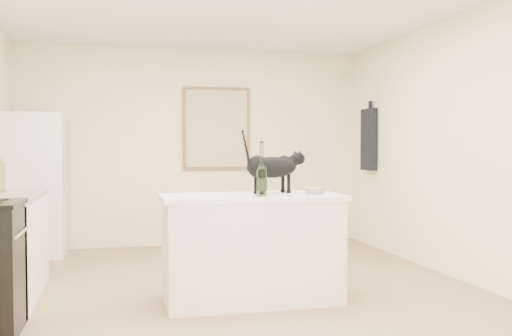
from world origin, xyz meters
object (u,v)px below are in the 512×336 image
at_px(black_cat, 271,170).
at_px(glass_bowl, 315,191).
at_px(wine_bottle, 262,172).
at_px(fridge, 35,185).

xyz_separation_m(black_cat, glass_bowl, (0.34, -0.16, -0.17)).
bearing_deg(black_cat, glass_bowl, -45.76).
height_order(black_cat, wine_bottle, black_cat).
xyz_separation_m(fridge, glass_bowl, (2.58, -2.64, 0.08)).
relative_size(fridge, glass_bowl, 8.19).
relative_size(fridge, black_cat, 2.97).
height_order(black_cat, glass_bowl, black_cat).
bearing_deg(glass_bowl, fridge, 134.38).
bearing_deg(black_cat, fridge, 111.75).
height_order(fridge, wine_bottle, fridge).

